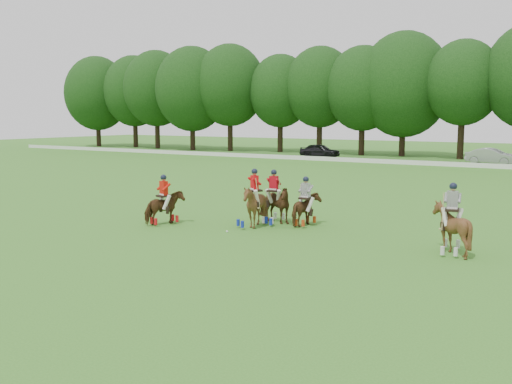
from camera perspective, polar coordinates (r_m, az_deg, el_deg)
The scene contains 11 objects.
ground at distance 22.10m, azimuth -7.36°, elevation -4.70°, with size 180.00×180.00×0.00m, color #367321.
tree_line at distance 66.25m, azimuth 20.29°, elevation 10.21°, with size 117.98×14.32×14.75m.
boundary_rail at distance 56.60m, azimuth 17.62°, elevation 2.73°, with size 120.00×0.10×0.44m, color white.
car_left at distance 65.62m, azimuth 6.41°, elevation 4.15°, with size 1.84×4.57×1.56m, color black.
car_mid at distance 60.13m, azimuth 22.52°, elevation 3.31°, with size 1.67×4.78×1.58m, color #9F9FA4.
polo_red_a at distance 25.02m, azimuth -9.18°, elevation -1.48°, with size 1.27×1.88×2.18m.
polo_red_b at distance 25.06m, azimuth 1.78°, elevation -1.19°, with size 1.78×1.56×2.37m.
polo_red_c at distance 24.07m, azimuth -0.15°, elevation -1.39°, with size 2.12×2.18×2.50m.
polo_stripe_a at distance 24.49m, azimuth 4.98°, elevation -1.66°, with size 1.04×1.68×2.13m.
polo_stripe_b at distance 20.61m, azimuth 18.95°, elevation -3.40°, with size 1.65×1.80×2.45m.
polo_ball at distance 23.14m, azimuth -2.92°, elevation -3.98°, with size 0.09×0.09×0.09m, color white.
Camera 1 is at (13.64, -16.75, 4.69)m, focal length 40.00 mm.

